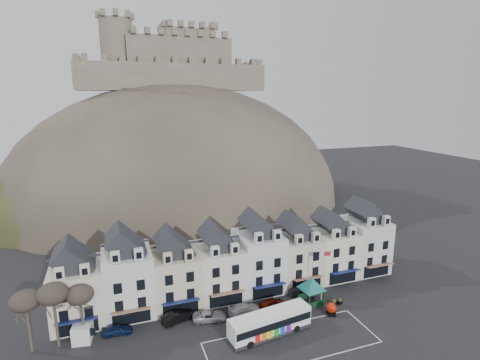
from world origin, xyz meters
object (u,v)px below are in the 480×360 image
at_px(bus_shelter, 312,284).
at_px(flagpole, 323,272).
at_px(bus, 270,322).
at_px(car_white, 244,309).
at_px(car_maroon, 272,303).
at_px(car_charcoal, 301,292).
at_px(car_black, 178,316).
at_px(car_navy, 117,330).
at_px(red_buoy, 331,309).
at_px(car_silver, 209,316).
at_px(white_van, 85,326).

height_order(bus_shelter, flagpole, flagpole).
relative_size(bus, car_white, 2.47).
bearing_deg(car_white, flagpole, -94.95).
relative_size(car_maroon, car_charcoal, 0.98).
bearing_deg(car_charcoal, car_black, 113.73).
bearing_deg(car_navy, bus_shelter, -89.64).
bearing_deg(bus, car_black, 139.54).
distance_m(bus_shelter, red_buoy, 4.47).
xyz_separation_m(bus, flagpole, (11.03, 5.02, 2.93)).
relative_size(red_buoy, car_silver, 0.40).
relative_size(car_silver, car_maroon, 1.14).
distance_m(red_buoy, car_black, 21.83).
relative_size(car_black, car_charcoal, 1.16).
distance_m(car_white, car_maroon, 4.46).
xyz_separation_m(bus_shelter, car_silver, (-15.66, 0.97, -2.63)).
distance_m(white_van, car_white, 21.65).
distance_m(red_buoy, flagpole, 5.46).
bearing_deg(bus, car_white, 97.25).
distance_m(bus, car_navy, 20.21).
bearing_deg(flagpole, white_van, 174.61).
bearing_deg(car_navy, car_silver, -90.49).
distance_m(white_van, car_black, 12.24).
height_order(car_silver, car_charcoal, car_charcoal).
relative_size(bus_shelter, car_maroon, 1.64).
bearing_deg(car_charcoal, car_navy, 114.04).
xyz_separation_m(red_buoy, car_navy, (-29.17, 5.67, -0.28)).
bearing_deg(red_buoy, car_navy, 169.01).
bearing_deg(car_charcoal, car_silver, 118.57).
bearing_deg(flagpole, red_buoy, -102.29).
bearing_deg(flagpole, car_white, 176.75).
bearing_deg(bus_shelter, car_black, 166.20).
relative_size(red_buoy, car_black, 0.39).
height_order(car_white, car_maroon, car_white).
bearing_deg(car_silver, white_van, 94.44).
distance_m(car_white, car_charcoal, 10.17).
relative_size(red_buoy, car_white, 0.39).
height_order(car_navy, car_silver, car_navy).
xyz_separation_m(white_van, car_black, (12.17, -1.22, -0.41)).
relative_size(bus, car_maroon, 2.90).
distance_m(bus, car_black, 12.95).
distance_m(car_silver, car_maroon, 9.66).
bearing_deg(car_maroon, car_black, 78.78).
xyz_separation_m(car_black, car_maroon, (13.79, -1.28, -0.10)).
bearing_deg(car_navy, bus, -105.17).
bearing_deg(car_navy, car_black, -84.11).
height_order(bus, car_white, bus).
distance_m(bus_shelter, car_maroon, 6.61).
xyz_separation_m(bus_shelter, car_black, (-19.79, 2.25, -2.49)).
xyz_separation_m(bus, car_navy, (-18.99, 6.82, -1.12)).
xyz_separation_m(car_white, car_charcoal, (10.07, 1.36, -0.01)).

